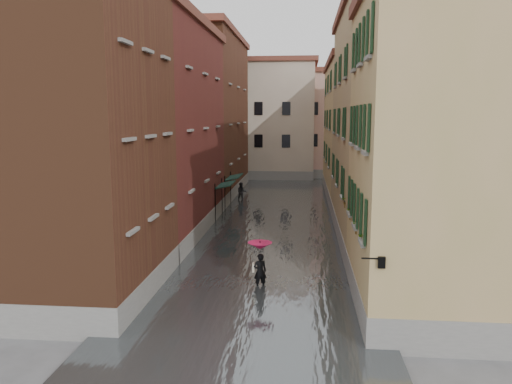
% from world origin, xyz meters
% --- Properties ---
extents(ground, '(120.00, 120.00, 0.00)m').
position_xyz_m(ground, '(0.00, 0.00, 0.00)').
color(ground, '#545356').
rests_on(ground, ground).
extents(floodwater, '(10.00, 60.00, 0.20)m').
position_xyz_m(floodwater, '(0.00, 13.00, 0.10)').
color(floodwater, '#515659').
rests_on(floodwater, ground).
extents(building_left_near, '(6.00, 8.00, 13.00)m').
position_xyz_m(building_left_near, '(-7.00, -2.00, 6.50)').
color(building_left_near, brown).
rests_on(building_left_near, ground).
extents(building_left_mid, '(6.00, 14.00, 12.50)m').
position_xyz_m(building_left_mid, '(-7.00, 9.00, 6.25)').
color(building_left_mid, '#57221B').
rests_on(building_left_mid, ground).
extents(building_left_far, '(6.00, 16.00, 14.00)m').
position_xyz_m(building_left_far, '(-7.00, 24.00, 7.00)').
color(building_left_far, brown).
rests_on(building_left_far, ground).
extents(building_right_near, '(6.00, 8.00, 11.50)m').
position_xyz_m(building_right_near, '(7.00, -2.00, 5.75)').
color(building_right_near, tan).
rests_on(building_right_near, ground).
extents(building_right_mid, '(6.00, 14.00, 13.00)m').
position_xyz_m(building_right_mid, '(7.00, 9.00, 6.50)').
color(building_right_mid, '#957A5A').
rests_on(building_right_mid, ground).
extents(building_right_far, '(6.00, 16.00, 11.50)m').
position_xyz_m(building_right_far, '(7.00, 24.00, 5.75)').
color(building_right_far, tan).
rests_on(building_right_far, ground).
extents(building_end_cream, '(12.00, 9.00, 13.00)m').
position_xyz_m(building_end_cream, '(-3.00, 38.00, 6.50)').
color(building_end_cream, beige).
rests_on(building_end_cream, ground).
extents(building_end_pink, '(10.00, 9.00, 12.00)m').
position_xyz_m(building_end_pink, '(6.00, 40.00, 6.00)').
color(building_end_pink, tan).
rests_on(building_end_pink, ground).
extents(awning_near, '(1.09, 2.87, 2.80)m').
position_xyz_m(awning_near, '(-3.49, 13.22, 2.46)').
color(awning_near, '#163127').
rests_on(awning_near, ground).
extents(awning_far, '(1.09, 3.09, 2.80)m').
position_xyz_m(awning_far, '(-3.49, 17.44, 2.47)').
color(awning_far, '#163127').
rests_on(awning_far, ground).
extents(wall_lantern, '(0.71, 0.22, 0.35)m').
position_xyz_m(wall_lantern, '(4.33, -6.00, 3.01)').
color(wall_lantern, black).
rests_on(wall_lantern, ground).
extents(window_planters, '(0.59, 8.25, 0.84)m').
position_xyz_m(window_planters, '(4.12, -0.60, 3.51)').
color(window_planters, '#9E3833').
rests_on(window_planters, ground).
extents(pedestrian_main, '(1.07, 1.07, 2.06)m').
position_xyz_m(pedestrian_main, '(0.17, -0.48, 1.33)').
color(pedestrian_main, black).
rests_on(pedestrian_main, ground).
extents(pedestrian_far, '(0.94, 0.81, 1.68)m').
position_xyz_m(pedestrian_far, '(-3.27, 20.64, 0.84)').
color(pedestrian_far, black).
rests_on(pedestrian_far, ground).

